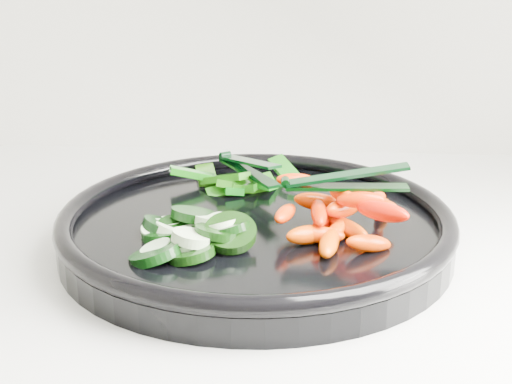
{
  "coord_description": "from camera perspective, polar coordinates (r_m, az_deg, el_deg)",
  "views": [
    {
      "loc": [
        -0.41,
        1.04,
        1.21
      ],
      "look_at": [
        -0.46,
        1.67,
        0.99
      ],
      "focal_mm": 50.0,
      "sensor_mm": 36.0,
      "label": 1
    }
  ],
  "objects": [
    {
      "name": "pepper_pile",
      "position": [
        0.77,
        -1.37,
        0.86
      ],
      "size": [
        0.15,
        0.09,
        0.04
      ],
      "color": "#09610A",
      "rests_on": "veggie_tray"
    },
    {
      "name": "tong_carrot",
      "position": [
        0.64,
        6.96,
        0.87
      ],
      "size": [
        0.11,
        0.02,
        0.02
      ],
      "color": "black",
      "rests_on": "carrot_pile"
    },
    {
      "name": "cucumber_pile",
      "position": [
        0.63,
        -5.49,
        -3.33
      ],
      "size": [
        0.13,
        0.12,
        0.04
      ],
      "color": "black",
      "rests_on": "veggie_tray"
    },
    {
      "name": "veggie_tray",
      "position": [
        0.68,
        0.0,
        -2.76
      ],
      "size": [
        0.46,
        0.46,
        0.04
      ],
      "color": "black",
      "rests_on": "counter"
    },
    {
      "name": "carrot_pile",
      "position": [
        0.65,
        6.61,
        -1.9
      ],
      "size": [
        0.12,
        0.14,
        0.05
      ],
      "color": "#FF6100",
      "rests_on": "veggie_tray"
    },
    {
      "name": "tong_pepper",
      "position": [
        0.76,
        -0.72,
        2.09
      ],
      "size": [
        0.08,
        0.1,
        0.02
      ],
      "color": "black",
      "rests_on": "pepper_pile"
    }
  ]
}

